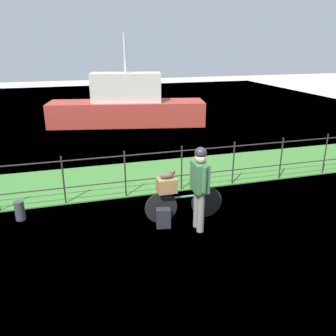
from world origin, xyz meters
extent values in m
plane|color=#B2ADA3|center=(0.00, 0.00, 0.00)|extent=(60.00, 60.00, 0.00)
cube|color=#38702D|center=(0.00, 3.42, 0.01)|extent=(27.00, 2.40, 0.03)
plane|color=slate|center=(0.00, 10.43, 0.00)|extent=(30.00, 30.00, 0.00)
cylinder|color=#28231E|center=(-2.08, 2.26, 0.57)|extent=(0.04, 0.04, 1.14)
cylinder|color=#28231E|center=(-0.69, 2.26, 0.57)|extent=(0.04, 0.04, 1.14)
cylinder|color=#28231E|center=(0.69, 2.26, 0.57)|extent=(0.04, 0.04, 1.14)
cylinder|color=#28231E|center=(2.08, 2.26, 0.57)|extent=(0.04, 0.04, 1.14)
cylinder|color=#28231E|center=(3.46, 2.26, 0.57)|extent=(0.04, 0.04, 1.14)
cylinder|color=#28231E|center=(4.85, 2.26, 0.57)|extent=(0.04, 0.04, 1.14)
cylinder|color=#28231E|center=(0.00, 2.26, 0.40)|extent=(18.00, 0.03, 0.03)
cylinder|color=#28231E|center=(0.00, 2.26, 1.03)|extent=(18.00, 0.03, 0.03)
cylinder|color=black|center=(0.77, 0.82, 0.33)|extent=(0.66, 0.05, 0.66)
cylinder|color=black|center=(-0.21, 0.83, 0.33)|extent=(0.66, 0.05, 0.66)
cylinder|color=#337F70|center=(0.28, 0.82, 0.51)|extent=(0.77, 0.05, 0.04)
cube|color=black|center=(-0.09, 0.83, 0.56)|extent=(0.20, 0.09, 0.06)
cube|color=slate|center=(-0.09, 0.83, 0.65)|extent=(0.36, 0.16, 0.02)
cube|color=brown|center=(-0.09, 0.83, 0.81)|extent=(0.38, 0.28, 0.29)
ellipsoid|color=#4C3D2D|center=(-0.09, 0.83, 1.02)|extent=(0.28, 0.14, 0.13)
sphere|color=#4C3D2D|center=(0.03, 0.83, 1.07)|extent=(0.11, 0.11, 0.11)
cylinder|color=slate|center=(0.42, 0.47, 0.41)|extent=(0.14, 0.14, 0.82)
cylinder|color=slate|center=(0.42, 0.27, 0.41)|extent=(0.14, 0.14, 0.82)
cube|color=#2D5633|center=(0.42, 0.37, 1.10)|extent=(0.26, 0.40, 0.56)
cylinder|color=#2D5633|center=(0.42, 0.59, 1.13)|extent=(0.10, 0.10, 0.50)
cylinder|color=#2D5633|center=(0.42, 0.15, 1.13)|extent=(0.10, 0.10, 0.50)
sphere|color=tan|center=(0.42, 0.37, 1.49)|extent=(0.22, 0.22, 0.22)
sphere|color=black|center=(0.42, 0.37, 1.57)|extent=(0.23, 0.23, 0.23)
cube|color=black|center=(-0.22, 0.63, 0.20)|extent=(0.31, 0.23, 0.40)
cylinder|color=#38383D|center=(-2.99, 1.76, 0.21)|extent=(0.20, 0.20, 0.41)
cube|color=#9E3328|center=(0.69, 9.90, 0.52)|extent=(6.92, 2.97, 1.03)
cube|color=#B7B2A8|center=(0.69, 9.90, 1.64)|extent=(3.13, 1.72, 1.21)
cylinder|color=#B2B2B2|center=(0.69, 9.90, 3.05)|extent=(0.10, 0.10, 1.60)
camera|label=1|loc=(-1.86, -5.31, 3.48)|focal=37.34mm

